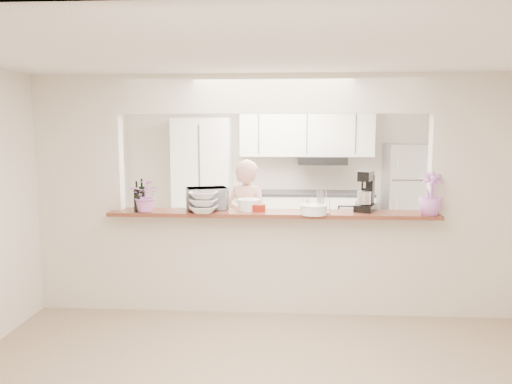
# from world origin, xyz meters

# --- Properties ---
(floor) EXTENTS (6.00, 6.00, 0.00)m
(floor) POSITION_xyz_m (0.00, 0.00, 0.00)
(floor) COLOR gray
(floor) RESTS_ON ground
(tile_overlay) EXTENTS (5.00, 2.90, 0.01)m
(tile_overlay) POSITION_xyz_m (0.00, 1.55, 0.01)
(tile_overlay) COLOR beige
(tile_overlay) RESTS_ON floor
(partition) EXTENTS (5.00, 0.15, 2.50)m
(partition) POSITION_xyz_m (0.00, 0.00, 1.48)
(partition) COLOR beige
(partition) RESTS_ON floor
(bar_counter) EXTENTS (3.40, 0.38, 1.09)m
(bar_counter) POSITION_xyz_m (0.00, -0.00, 0.58)
(bar_counter) COLOR beige
(bar_counter) RESTS_ON floor
(kitchen_cabinets) EXTENTS (3.15, 0.62, 2.25)m
(kitchen_cabinets) POSITION_xyz_m (-0.19, 2.72, 0.97)
(kitchen_cabinets) COLOR white
(kitchen_cabinets) RESTS_ON floor
(refrigerator) EXTENTS (0.75, 0.70, 1.70)m
(refrigerator) POSITION_xyz_m (2.05, 2.65, 0.85)
(refrigerator) COLOR #B3B3B8
(refrigerator) RESTS_ON floor
(flower_left) EXTENTS (0.36, 0.33, 0.34)m
(flower_left) POSITION_xyz_m (-1.30, -0.15, 1.26)
(flower_left) COLOR #D16EAC
(flower_left) RESTS_ON bar_counter
(wine_bottle_a) EXTENTS (0.07, 0.07, 0.33)m
(wine_bottle_a) POSITION_xyz_m (-1.40, 0.03, 1.22)
(wine_bottle_a) COLOR black
(wine_bottle_a) RESTS_ON bar_counter
(wine_bottle_b) EXTENTS (0.06, 0.06, 0.32)m
(wine_bottle_b) POSITION_xyz_m (-1.40, -0.15, 1.22)
(wine_bottle_b) COLOR black
(wine_bottle_b) RESTS_ON bar_counter
(toaster_oven) EXTENTS (0.49, 0.40, 0.23)m
(toaster_oven) POSITION_xyz_m (-0.70, 0.05, 1.21)
(toaster_oven) COLOR #A7A6AB
(toaster_oven) RESTS_ON bar_counter
(serving_bowls) EXTENTS (0.30, 0.30, 0.22)m
(serving_bowls) POSITION_xyz_m (-0.70, -0.17, 1.20)
(serving_bowls) COLOR white
(serving_bowls) RESTS_ON bar_counter
(plate_stack_a) EXTENTS (0.25, 0.25, 0.12)m
(plate_stack_a) POSITION_xyz_m (-0.25, 0.03, 1.15)
(plate_stack_a) COLOR white
(plate_stack_a) RESTS_ON bar_counter
(plate_stack_b) EXTENTS (0.28, 0.28, 0.10)m
(plate_stack_b) POSITION_xyz_m (0.42, -0.19, 1.14)
(plate_stack_b) COLOR white
(plate_stack_b) RESTS_ON bar_counter
(red_bowl) EXTENTS (0.16, 0.16, 0.07)m
(red_bowl) POSITION_xyz_m (-0.15, -0.03, 1.13)
(red_bowl) COLOR maroon
(red_bowl) RESTS_ON bar_counter
(tan_bowl) EXTENTS (0.14, 0.14, 0.07)m
(tan_bowl) POSITION_xyz_m (0.40, 0.08, 1.12)
(tan_bowl) COLOR tan
(tan_bowl) RESTS_ON bar_counter
(utensil_caddy) EXTENTS (0.29, 0.24, 0.24)m
(utensil_caddy) POSITION_xyz_m (0.45, -0.15, 1.19)
(utensil_caddy) COLOR silver
(utensil_caddy) RESTS_ON bar_counter
(stand_mixer) EXTENTS (0.27, 0.33, 0.42)m
(stand_mixer) POSITION_xyz_m (0.98, 0.06, 1.28)
(stand_mixer) COLOR black
(stand_mixer) RESTS_ON bar_counter
(flower_right) EXTENTS (0.26, 0.26, 0.43)m
(flower_right) POSITION_xyz_m (1.58, -0.15, 1.30)
(flower_right) COLOR #CD6EC7
(flower_right) RESTS_ON bar_counter
(person) EXTENTS (0.67, 0.57, 1.57)m
(person) POSITION_xyz_m (-0.33, 0.80, 0.78)
(person) COLOR #DAA08E
(person) RESTS_ON floor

